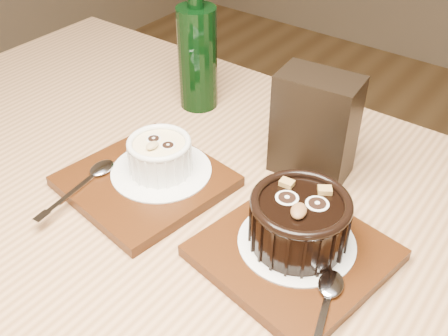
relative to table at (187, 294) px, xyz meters
The scene contains 11 objects.
table is the anchor object (origin of this frame).
tray_left 0.15m from the table, 155.46° to the left, with size 0.18×0.18×0.01m, color #421F0B.
doily_left 0.16m from the table, 144.26° to the left, with size 0.13×0.13×0.00m, color white.
ramekin_white 0.18m from the table, 144.28° to the left, with size 0.08×0.08×0.05m.
spoon_left 0.19m from the table, behind, with size 0.03×0.13×0.01m, color silver, non-canonical shape.
tray_right 0.16m from the table, 26.45° to the left, with size 0.18×0.18×0.01m, color #421F0B.
doily_right 0.17m from the table, 30.68° to the left, with size 0.13×0.13×0.00m, color white.
ramekin_dark 0.19m from the table, 30.68° to the left, with size 0.11×0.11×0.06m.
spoon_right 0.21m from the table, ahead, with size 0.03×0.13×0.01m, color silver, non-canonical shape.
condiment_stand 0.26m from the table, 77.33° to the left, with size 0.10×0.06×0.14m, color black.
green_bottle 0.36m from the table, 126.04° to the left, with size 0.06×0.06×0.22m.
Camera 1 is at (0.11, -0.03, 1.18)m, focal length 42.00 mm.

